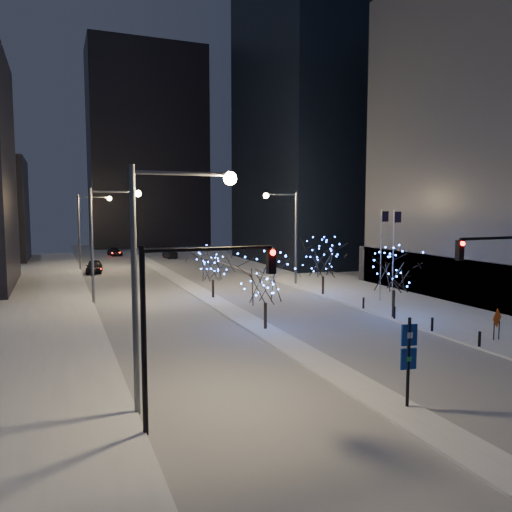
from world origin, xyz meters
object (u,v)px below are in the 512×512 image
street_lamp_east (288,225)px  holiday_tree_median_near (265,281)px  street_lamp_w_far (87,221)px  car_far (115,252)px  holiday_tree_plaza_far (323,259)px  street_lamp_w_mid (104,229)px  traffic_signal_east (510,277)px  street_lamp_w_near (161,254)px  traffic_signal_west (186,305)px  holiday_tree_median_far (213,265)px  construction_sign (497,321)px  holiday_tree_plaza_near (394,270)px  car_mid (170,254)px  wayfinding_sign (409,354)px  car_near (94,267)px

street_lamp_east → holiday_tree_median_near: size_ratio=1.95×
street_lamp_w_far → street_lamp_east: (19.02, -22.00, -0.05)m
car_far → holiday_tree_median_near: holiday_tree_median_near is taller
holiday_tree_plaza_far → street_lamp_w_mid: bearing=168.9°
traffic_signal_east → holiday_tree_plaza_far: bearing=86.0°
street_lamp_w_near → traffic_signal_west: bearing=-76.0°
holiday_tree_median_far → construction_sign: 23.97m
street_lamp_w_near → street_lamp_east: bearing=55.8°
traffic_signal_east → holiday_tree_plaza_near: bearing=82.3°
street_lamp_w_mid → holiday_tree_plaza_near: (19.44, -14.47, -2.77)m
traffic_signal_east → construction_sign: 6.15m
street_lamp_east → holiday_tree_plaza_far: street_lamp_east is taller
car_far → holiday_tree_plaza_near: holiday_tree_plaza_near is taller
street_lamp_w_mid → car_mid: street_lamp_w_mid is taller
holiday_tree_median_near → street_lamp_w_mid: bearing=122.6°
street_lamp_w_far → car_far: bearing=74.1°
construction_sign → wayfinding_sign: bearing=-172.4°
holiday_tree_median_near → holiday_tree_plaza_far: size_ratio=0.92×
traffic_signal_east → construction_sign: traffic_signal_east is taller
street_lamp_w_far → street_lamp_east: size_ratio=1.00×
street_lamp_w_near → traffic_signal_west: street_lamp_w_near is taller
street_lamp_east → traffic_signal_west: 35.30m
car_near → street_lamp_w_near: bearing=-83.7°
holiday_tree_median_far → street_lamp_east: bearing=25.2°
car_mid → wayfinding_sign: bearing=80.8°
street_lamp_w_mid → street_lamp_east: 19.26m
holiday_tree_plaza_near → construction_sign: (1.88, -7.75, -2.39)m
traffic_signal_east → traffic_signal_west: bearing=-176.7°
holiday_tree_median_far → street_lamp_w_far: bearing=109.2°
holiday_tree_median_far → wayfinding_sign: size_ratio=1.21×
car_near → holiday_tree_median_near: 36.84m
street_lamp_w_far → wayfinding_sign: 54.62m
street_lamp_w_mid → holiday_tree_plaza_near: bearing=-36.7°
construction_sign → street_lamp_w_mid: bearing=113.2°
car_mid → holiday_tree_median_near: bearing=79.5°
wayfinding_sign → holiday_tree_plaza_far: bearing=76.5°
traffic_signal_west → traffic_signal_east: 17.41m
car_near → holiday_tree_plaza_near: 40.77m
holiday_tree_plaza_far → construction_sign: 18.62m
street_lamp_w_mid → traffic_signal_east: bearing=-55.5°
street_lamp_east → car_mid: street_lamp_east is taller
car_near → holiday_tree_plaza_near: bearing=-55.4°
holiday_tree_plaza_far → construction_sign: (1.88, -18.41, -2.12)m
wayfinding_sign → construction_sign: bearing=36.8°
car_mid → holiday_tree_plaza_near: holiday_tree_plaza_near is taller
holiday_tree_plaza_far → wayfinding_sign: holiday_tree_plaza_far is taller
street_lamp_w_mid → traffic_signal_east: 31.60m
traffic_signal_west → wayfinding_sign: traffic_signal_west is taller
construction_sign → holiday_tree_plaza_far: bearing=75.2°
car_far → holiday_tree_plaza_near: bearing=-84.7°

